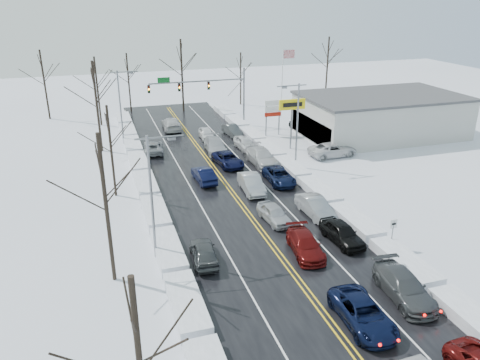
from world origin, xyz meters
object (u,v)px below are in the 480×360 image
object	(u,v)px
tires_plus_sign	(292,108)
dealership_building	(380,115)
oncoming_car_0	(204,182)
traffic_signal_mast	(208,88)
flagpole	(283,78)

from	to	relation	value
tires_plus_sign	dealership_building	bearing A→B (deg)	8.47
tires_plus_sign	dealership_building	xyz separation A→B (m)	(13.48, 2.01, -2.34)
tires_plus_sign	oncoming_car_0	world-z (taller)	tires_plus_sign
traffic_signal_mast	tires_plus_sign	size ratio (longest dim) A/B	2.21
tires_plus_sign	dealership_building	distance (m)	13.82
traffic_signal_mast	flagpole	world-z (taller)	flagpole
flagpole	dealership_building	world-z (taller)	flagpole
traffic_signal_mast	dealership_building	bearing A→B (deg)	-25.95
tires_plus_sign	flagpole	world-z (taller)	flagpole
dealership_building	tires_plus_sign	bearing A→B (deg)	-171.53
dealership_building	oncoming_car_0	distance (m)	27.58
oncoming_car_0	flagpole	bearing A→B (deg)	-132.07
oncoming_car_0	tires_plus_sign	bearing A→B (deg)	-153.18
traffic_signal_mast	dealership_building	distance (m)	23.01
tires_plus_sign	oncoming_car_0	bearing A→B (deg)	-150.00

